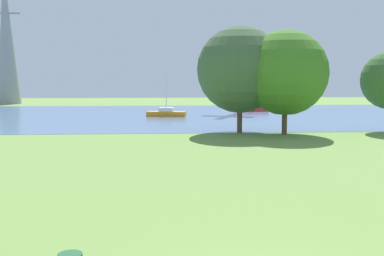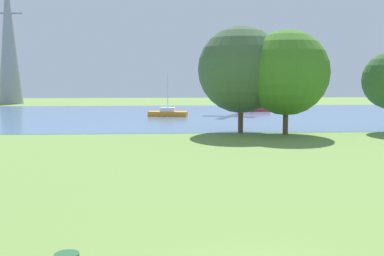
% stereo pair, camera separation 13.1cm
% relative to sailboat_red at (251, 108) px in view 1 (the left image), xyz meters
% --- Properties ---
extents(ground_plane, '(160.00, 160.00, 0.00)m').
position_rel_sailboat_red_xyz_m(ground_plane, '(-10.61, -33.46, -0.48)').
color(ground_plane, olive).
extents(water_surface, '(140.00, 40.00, 0.02)m').
position_rel_sailboat_red_xyz_m(water_surface, '(-10.61, -5.46, -0.47)').
color(water_surface, '#5376A2').
rests_on(water_surface, ground).
extents(sailboat_red, '(4.81, 1.53, 8.04)m').
position_rel_sailboat_red_xyz_m(sailboat_red, '(0.00, 0.00, 0.00)').
color(sailboat_red, red).
rests_on(sailboat_red, water_surface).
extents(sailboat_orange, '(5.00, 2.44, 5.34)m').
position_rel_sailboat_red_xyz_m(sailboat_orange, '(-12.22, -7.74, -0.03)').
color(sailboat_orange, orange).
rests_on(sailboat_orange, water_surface).
extents(tree_west_far, '(7.49, 7.49, 9.22)m').
position_rel_sailboat_red_xyz_m(tree_west_far, '(-6.05, -25.14, 5.00)').
color(tree_west_far, brown).
rests_on(tree_west_far, ground).
extents(tree_west_near, '(7.14, 7.14, 8.77)m').
position_rel_sailboat_red_xyz_m(tree_west_near, '(-2.47, -26.62, 4.72)').
color(tree_west_near, brown).
rests_on(tree_west_near, ground).
extents(electricity_pylon, '(6.40, 4.40, 24.37)m').
position_rel_sailboat_red_xyz_m(electricity_pylon, '(-40.99, 22.42, 11.72)').
color(electricity_pylon, gray).
rests_on(electricity_pylon, ground).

